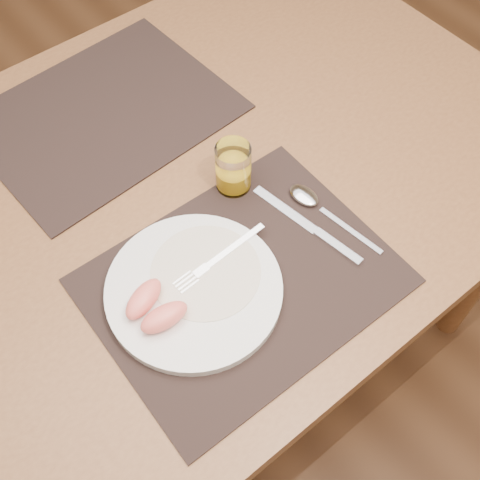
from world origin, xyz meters
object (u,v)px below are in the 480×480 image
object	(u,v)px
placemat_near	(242,281)
spoon	(311,200)
table	(173,217)
juice_glass	(233,170)
fork	(213,262)
plate	(194,290)
placemat_far	(104,114)
knife	(315,231)

from	to	relation	value
placemat_near	spoon	size ratio (longest dim) A/B	2.34
table	juice_glass	world-z (taller)	juice_glass
fork	plate	bearing A→B (deg)	-162.48
plate	fork	size ratio (longest dim) A/B	1.54
placemat_far	juice_glass	distance (m)	0.30
table	placemat_far	size ratio (longest dim) A/B	3.11
spoon	fork	bearing A→B (deg)	179.95
placemat_near	juice_glass	distance (m)	0.19
knife	placemat_far	bearing A→B (deg)	106.12
placemat_near	juice_glass	size ratio (longest dim) A/B	4.96
plate	knife	bearing A→B (deg)	-8.70
table	fork	world-z (taller)	fork
knife	plate	bearing A→B (deg)	171.30
placemat_far	knife	size ratio (longest dim) A/B	2.05
placemat_far	fork	world-z (taller)	fork
table	placemat_near	xyz separation A→B (m)	(-0.01, -0.22, 0.09)
placemat_far	plate	distance (m)	0.42
placemat_near	plate	bearing A→B (deg)	157.51
placemat_far	spoon	world-z (taller)	spoon
fork	knife	size ratio (longest dim) A/B	0.80
plate	knife	distance (m)	0.22
placemat_far	spoon	size ratio (longest dim) A/B	2.34
table	fork	bearing A→B (deg)	-101.08
placemat_far	table	bearing A→B (deg)	-92.07
table	placemat_far	world-z (taller)	placemat_far
placemat_near	placemat_far	distance (m)	0.44
placemat_near	fork	xyz separation A→B (m)	(-0.02, 0.04, 0.02)
table	spoon	world-z (taller)	spoon
fork	knife	bearing A→B (deg)	-16.07
plate	juice_glass	distance (m)	0.22
placemat_near	placemat_far	world-z (taller)	same
table	fork	size ratio (longest dim) A/B	7.99
plate	table	bearing A→B (deg)	66.36
table	placemat_near	size ratio (longest dim) A/B	3.11
table	knife	distance (m)	0.28
fork	spoon	bearing A→B (deg)	-0.05
fork	placemat_near	bearing A→B (deg)	-64.29
table	spoon	distance (m)	0.26
table	knife	size ratio (longest dim) A/B	6.37
knife	juice_glass	size ratio (longest dim) A/B	2.42
fork	placemat_far	bearing A→B (deg)	83.89
juice_glass	placemat_far	bearing A→B (deg)	106.58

